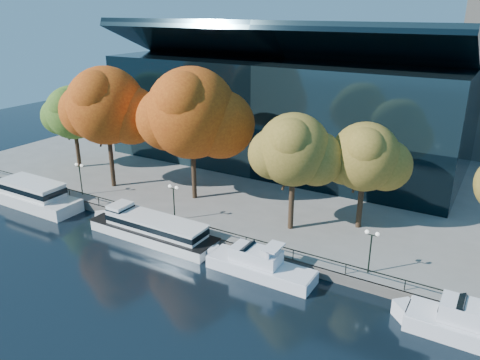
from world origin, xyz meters
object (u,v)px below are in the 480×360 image
Objects in this scene: tour_boat at (150,227)px; cruiser_near at (256,264)px; cruiser_far at (471,326)px; tree_1 at (107,108)px; lamp_1 at (174,194)px; large_vessel at (31,194)px; lamp_0 at (80,172)px; lamp_2 at (371,242)px; tree_0 at (74,114)px; tree_2 at (193,115)px; tree_4 at (366,159)px; tree_3 at (295,152)px.

tour_boat is 1.44× the size of cruiser_near.
cruiser_far is 0.73× the size of tree_1.
tree_1 is at bearing 162.42° from lamp_1.
large_vessel is at bearing -179.84° from cruiser_far.
lamp_2 is at bearing 0.00° from lamp_0.
tree_2 is at bearing -2.96° from tree_0.
tour_boat is 23.28m from tree_4.
tree_4 is at bearing 64.60° from cruiser_near.
tree_3 is at bearing -4.55° from tree_0.
tree_0 reaches higher than cruiser_far.
lamp_0 is 35.79m from lamp_2.
tree_3 is at bearing 0.80° from tree_1.
lamp_0 is at bearing -154.32° from tree_2.
tree_0 is 21.60m from tree_2.
tree_3 is at bearing -147.00° from tree_4.
tour_boat is at bearing -148.03° from tree_4.
lamp_2 is at bearing -9.32° from tree_0.
tour_boat is 1.44× the size of cruiser_far.
large_vessel is 31.36m from cruiser_near.
large_vessel is 0.94× the size of tree_2.
cruiser_near is at bearing -35.60° from tree_2.
tree_3 is 13.87m from lamp_1.
tree_0 reaches higher than lamp_1.
tree_2 is at bearing 29.71° from large_vessel.
cruiser_near is 1.00× the size of cruiser_far.
tree_2 reaches higher than tree_3.
tour_boat is at bearing -84.93° from tree_2.
tree_0 reaches higher than lamp_2.
tree_4 is (19.58, 2.25, -2.63)m from tree_2.
tree_4 is 10.19m from lamp_2.
tree_2 reaches higher than tour_boat.
lamp_0 and lamp_2 have the same top height.
lamp_0 is at bearing -165.43° from tree_4.
tree_0 is 24.65m from lamp_1.
tree_0 is 2.92× the size of lamp_1.
tree_0 is 0.75× the size of tree_2.
large_vessel is 33.15m from tree_3.
lamp_1 reaches higher than cruiser_far.
tour_boat is 14.32m from lamp_0.
tree_4 is 2.80× the size of lamp_0.
tree_3 is 7.26m from tree_4.
tree_1 is (6.05, 7.98, 9.89)m from large_vessel.
tree_0 is at bearing 154.65° from tour_boat.
cruiser_near is 27.08m from lamp_0.
lamp_2 is at bearing 22.15° from cruiser_near.
tree_1 is (-43.07, 7.84, 10.15)m from cruiser_far.
tree_0 is at bearing 177.04° from tree_2.
large_vessel is at bearing -164.99° from tree_3.
lamp_1 is (23.04, -7.28, -4.86)m from tree_0.
lamp_0 is at bearing 180.00° from lamp_2.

